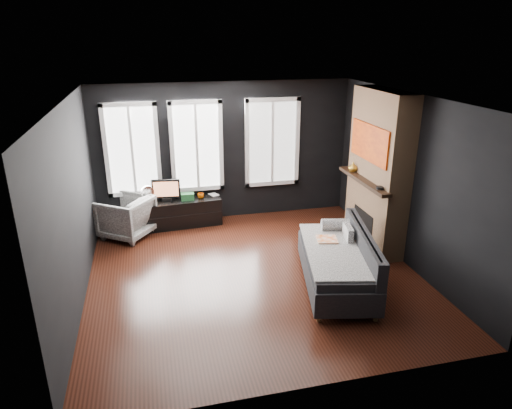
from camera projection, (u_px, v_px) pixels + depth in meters
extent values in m
plane|color=black|center=(254.00, 274.00, 7.13)|extent=(5.00, 5.00, 0.00)
plane|color=white|center=(254.00, 99.00, 6.18)|extent=(5.00, 5.00, 0.00)
cube|color=black|center=(225.00, 152.00, 8.93)|extent=(5.00, 0.02, 2.70)
cube|color=black|center=(73.00, 207.00, 6.11)|extent=(0.02, 5.00, 2.70)
cube|color=black|center=(408.00, 181.00, 7.20)|extent=(0.02, 5.00, 2.70)
cube|color=gray|center=(348.00, 237.00, 6.94)|extent=(0.15, 0.38, 0.37)
imported|color=silver|center=(126.00, 215.00, 8.33)|extent=(1.09, 1.11, 0.84)
imported|color=#E85E03|center=(201.00, 195.00, 8.84)|extent=(0.14, 0.12, 0.13)
imported|color=#BBB293|center=(210.00, 191.00, 8.95)|extent=(0.15, 0.07, 0.20)
cube|color=#266A34|center=(188.00, 197.00, 8.74)|extent=(0.25, 0.17, 0.13)
imported|color=gold|center=(353.00, 167.00, 8.07)|extent=(0.22, 0.23, 0.17)
cylinder|color=black|center=(380.00, 188.00, 7.18)|extent=(0.12, 0.12, 0.04)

